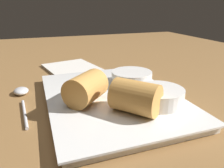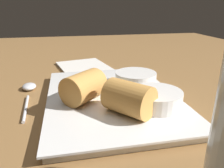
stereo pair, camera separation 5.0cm
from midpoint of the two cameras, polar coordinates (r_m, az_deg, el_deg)
name	(u,v)px [view 1 (the left image)]	position (r cm, az deg, el deg)	size (l,w,h in cm)	color
table_surface	(114,111)	(38.36, -3.11, -7.16)	(180.00, 140.00, 2.00)	olive
serving_plate	(112,98)	(39.10, -3.67, -3.76)	(30.28, 22.13, 1.50)	white
roll_front_left	(133,97)	(31.70, 1.01, -3.41)	(8.24, 8.00, 4.82)	#D19347
roll_front_right	(87,87)	(35.80, -10.50, -0.93)	(8.16, 8.15, 4.82)	#D19347
dipping_bowl_near	(132,77)	(43.53, 1.91, 1.77)	(8.04, 8.04, 2.51)	white
dipping_bowl_far	(159,95)	(35.15, 8.16, -3.03)	(8.04, 8.04, 2.51)	white
spoon	(22,94)	(45.62, -25.52, -2.48)	(16.31, 3.03, 1.24)	silver
napkin	(72,68)	(60.57, -12.82, 4.05)	(16.99, 15.36, 0.60)	silver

